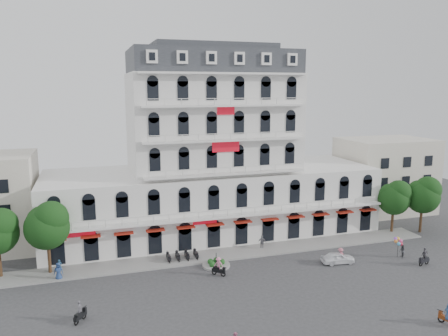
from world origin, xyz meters
TOP-DOWN VIEW (x-y plane):
  - ground at (0.00, 0.00)m, footprint 120.00×120.00m
  - sidewalk at (0.00, 9.00)m, footprint 53.00×4.00m
  - main_building at (0.00, 18.00)m, footprint 45.00×15.00m
  - flank_building_east at (30.00, 20.00)m, footprint 14.00×10.00m
  - traffic_island at (-3.00, 6.00)m, footprint 3.20×3.20m
  - parked_scooter_row at (-6.35, 8.80)m, footprint 4.40×1.80m
  - tree_west_inner at (-20.95, 9.48)m, footprint 4.76×4.76m
  - tree_east_inner at (24.05, 9.98)m, footprint 4.40×4.37m
  - tree_east_outer at (28.05, 8.98)m, footprint 4.65×4.65m
  - parked_car at (10.78, 2.63)m, footprint 4.05×2.00m
  - rider_west at (-17.72, -2.05)m, footprint 1.15×1.46m
  - rider_east at (12.55, -12.00)m, footprint 0.90×1.61m
  - rider_northeast at (19.97, -0.82)m, footprint 1.68×0.68m
  - rider_center at (-3.45, 3.52)m, footprint 1.34×1.27m
  - pedestrian_left at (-20.00, 7.53)m, footprint 0.99×0.70m
  - pedestrian_mid at (4.10, 9.50)m, footprint 1.12×0.92m
  - pedestrian_right at (11.19, 2.74)m, footprint 1.28×0.94m
  - pedestrian_far at (-20.00, 9.50)m, footprint 0.65×0.60m
  - balloon_vendor at (18.93, 1.96)m, footprint 1.42×1.32m

SIDE VIEW (x-z plane):
  - ground at x=0.00m, z-range 0.00..0.00m
  - parked_scooter_row at x=-6.35m, z-range -0.55..0.55m
  - sidewalk at x=0.00m, z-range 0.00..0.16m
  - traffic_island at x=-3.00m, z-range -0.54..1.06m
  - parked_car at x=10.78m, z-range 0.00..1.33m
  - pedestrian_far at x=-20.00m, z-range 0.00..1.50m
  - rider_west at x=-17.72m, z-range -0.13..1.86m
  - pedestrian_right at x=11.19m, z-range 0.00..1.78m
  - pedestrian_mid at x=4.10m, z-range 0.00..1.79m
  - rider_east at x=12.55m, z-range -0.04..1.93m
  - pedestrian_left at x=-20.00m, z-range 0.00..1.91m
  - rider_northeast at x=19.97m, z-range -0.02..2.15m
  - rider_center at x=-3.45m, z-range 0.05..2.15m
  - balloon_vendor at x=18.93m, z-range 0.05..2.50m
  - tree_east_inner at x=24.05m, z-range 1.43..9.00m
  - tree_east_outer at x=28.05m, z-range 1.52..9.58m
  - tree_west_inner at x=-20.95m, z-range 1.56..9.81m
  - flank_building_east at x=30.00m, z-range 0.00..12.00m
  - main_building at x=0.00m, z-range -2.94..22.86m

